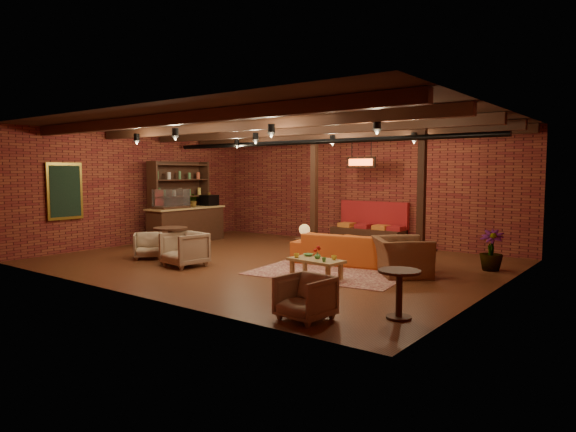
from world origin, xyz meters
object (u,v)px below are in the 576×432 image
Objects in this scene: armchair_a at (148,244)px; armchair_b at (184,248)px; side_table_lamp at (304,232)px; armchair_far at (305,295)px; sofa at (346,249)px; plant_tall at (493,209)px; side_table_book at (421,251)px; round_table_right at (399,286)px; coffee_table at (316,261)px; round_table_left at (171,239)px; armchair_right at (402,250)px.

armchair_b is (1.49, -0.16, 0.08)m from armchair_a.
side_table_lamp is 5.12m from armchair_far.
armchair_a is at bearing -143.40° from side_table_lamp.
side_table_lamp is (-1.18, 0.01, 0.29)m from sofa.
plant_tall is (4.01, 1.21, 0.66)m from side_table_lamp.
armchair_far is (1.79, -4.14, -0.00)m from sofa.
side_table_lamp is 3.01m from side_table_book.
armchair_b reaches higher than round_table_right.
round_table_left is (-3.67, -0.58, 0.21)m from coffee_table.
round_table_right is (5.56, -0.88, 0.05)m from armchair_b.
side_table_book is 4.02m from armchair_far.
round_table_right is at bearing -90.00° from plant_tall.
armchair_b is at bearing 30.70° from sofa.
sofa is 1.71m from coffee_table.
armchair_far is at bearing 102.61° from sofa.
plant_tall reaches higher than round_table_right.
round_table_left is 1.16× the size of armchair_far.
plant_tall reaches higher than armchair_b.
armchair_right is at bearing -8.99° from side_table_lamp.
armchair_right reaches higher than armchair_a.
armchair_b is 1.53× the size of side_table_book.
armchair_right is 1.66× the size of round_table_right.
coffee_table is 1.64× the size of round_table_right.
coffee_table is at bearing -44.09° from armchair_a.
armchair_b is at bearing -146.88° from plant_tall.
armchair_a is at bearing -153.86° from plant_tall.
coffee_table is at bearing 95.79° from armchair_right.
armchair_b is 5.09m from side_table_book.
round_table_left is 0.69× the size of armchair_right.
round_table_right is (2.53, -1.61, 0.13)m from coffee_table.
armchair_right reaches higher than sofa.
armchair_a is 0.82× the size of armchair_b.
armchair_b is (0.64, -0.15, -0.13)m from round_table_left.
armchair_b reaches higher than round_table_left.
plant_tall is (7.05, 3.46, 0.96)m from armchair_a.
sofa is at bearing 176.08° from side_table_book.
armchair_a is 6.05m from armchair_right.
armchair_far is at bearing -140.73° from round_table_right.
plant_tall is (1.01, 1.34, 0.82)m from side_table_book.
plant_tall reaches higher than armchair_right.
armchair_far is at bearing 144.11° from armchair_right.
side_table_lamp is at bearing -163.29° from plant_tall.
sofa is 3.45× the size of armchair_far.
coffee_table is 3.00m from round_table_right.
armchair_far is 5.54m from plant_tall.
sofa is 4.51m from armchair_far.
armchair_far is at bearing -90.44° from side_table_book.
armchair_b is 4.71m from armchair_right.
coffee_table is at bearing -131.13° from plant_tall.
round_table_right is at bearing 44.94° from armchair_far.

